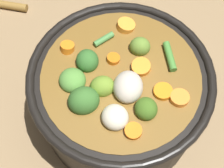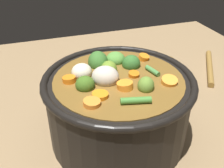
{
  "view_description": "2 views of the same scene",
  "coord_description": "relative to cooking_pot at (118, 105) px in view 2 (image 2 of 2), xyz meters",
  "views": [
    {
      "loc": [
        -0.22,
        0.1,
        0.55
      ],
      "look_at": [
        0.0,
        0.01,
        0.11
      ],
      "focal_mm": 54.71,
      "sensor_mm": 36.0,
      "label": 1
    },
    {
      "loc": [
        -0.14,
        -0.38,
        0.37
      ],
      "look_at": [
        -0.01,
        0.01,
        0.12
      ],
      "focal_mm": 42.6,
      "sensor_mm": 36.0,
      "label": 2
    }
  ],
  "objects": [
    {
      "name": "cooking_pot",
      "position": [
        0.0,
        0.0,
        0.0
      ],
      "size": [
        0.27,
        0.27,
        0.16
      ],
      "color": "black",
      "rests_on": "ground_plane"
    },
    {
      "name": "ground_plane",
      "position": [
        0.0,
        -0.0,
        -0.07
      ],
      "size": [
        1.1,
        1.1,
        0.0
      ],
      "primitive_type": "plane",
      "color": "#8C704C"
    },
    {
      "name": "wooden_spoon",
      "position": [
        0.29,
        0.21,
        -0.06
      ],
      "size": [
        0.2,
        0.2,
        0.02
      ],
      "color": "olive",
      "rests_on": "ground_plane"
    }
  ]
}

